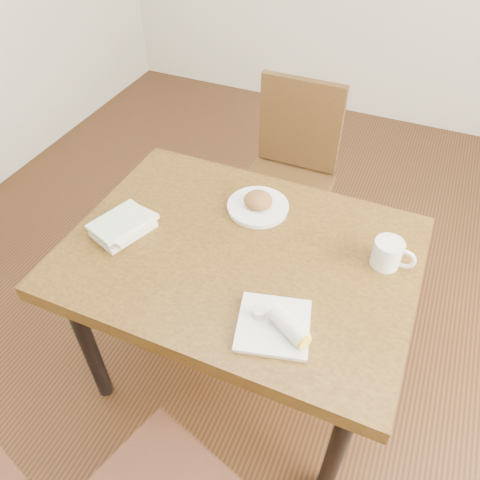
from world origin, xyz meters
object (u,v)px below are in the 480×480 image
at_px(table, 240,267).
at_px(coffee_mug, 389,253).
at_px(plate_scone, 258,204).
at_px(book_stack, 124,226).
at_px(plate_burrito, 278,325).
at_px(chair_far, 290,167).

distance_m(table, coffee_mug, 0.50).
height_order(plate_scone, book_stack, plate_scone).
distance_m(plate_scone, book_stack, 0.49).
height_order(table, coffee_mug, coffee_mug).
xyz_separation_m(table, plate_burrito, (0.23, -0.25, 0.10)).
bearing_deg(chair_far, plate_burrito, -73.68).
bearing_deg(plate_burrito, plate_scone, 117.92).
bearing_deg(coffee_mug, book_stack, -166.77).
bearing_deg(coffee_mug, table, -163.99).
xyz_separation_m(chair_far, coffee_mug, (0.55, -0.67, 0.25)).
relative_size(table, coffee_mug, 8.25).
bearing_deg(coffee_mug, plate_burrito, -121.52).
xyz_separation_m(chair_far, plate_scone, (0.06, -0.58, 0.22)).
bearing_deg(plate_scone, chair_far, 95.45).
xyz_separation_m(plate_burrito, book_stack, (-0.65, 0.18, 0.00)).
bearing_deg(book_stack, chair_far, 69.08).
distance_m(table, chair_far, 0.82).
xyz_separation_m(coffee_mug, book_stack, (-0.88, -0.21, -0.02)).
bearing_deg(table, plate_scone, 96.25).
height_order(plate_scone, plate_burrito, plate_scone).
bearing_deg(plate_scone, coffee_mug, -10.60).
xyz_separation_m(table, chair_far, (-0.08, 0.80, -0.12)).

